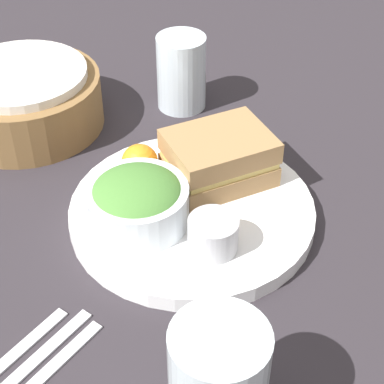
{
  "coord_description": "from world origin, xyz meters",
  "views": [
    {
      "loc": [
        -0.42,
        -0.36,
        0.5
      ],
      "look_at": [
        0.0,
        0.0,
        0.04
      ],
      "focal_mm": 60.0,
      "sensor_mm": 36.0,
      "label": 1
    }
  ],
  "objects_px": {
    "sandwich": "(219,158)",
    "spoon": "(5,365)",
    "drink_glass": "(181,72)",
    "water_glass": "(218,382)",
    "plate": "(192,212)",
    "dressing_cup": "(213,234)",
    "knife": "(18,375)",
    "bread_basket": "(26,98)",
    "salad_bowl": "(137,201)"
  },
  "relations": [
    {
      "from": "sandwich",
      "to": "spoon",
      "type": "xyz_separation_m",
      "value": [
        -0.32,
        -0.01,
        -0.05
      ]
    },
    {
      "from": "drink_glass",
      "to": "water_glass",
      "type": "relative_size",
      "value": 0.92
    },
    {
      "from": "sandwich",
      "to": "water_glass",
      "type": "height_order",
      "value": "water_glass"
    },
    {
      "from": "water_glass",
      "to": "plate",
      "type": "bearing_deg",
      "value": 45.28
    },
    {
      "from": "drink_glass",
      "to": "dressing_cup",
      "type": "bearing_deg",
      "value": -132.6
    },
    {
      "from": "dressing_cup",
      "to": "knife",
      "type": "xyz_separation_m",
      "value": [
        -0.23,
        0.04,
        -0.04
      ]
    },
    {
      "from": "knife",
      "to": "spoon",
      "type": "xyz_separation_m",
      "value": [
        -0.0,
        0.02,
        0.0
      ]
    },
    {
      "from": "drink_glass",
      "to": "spoon",
      "type": "bearing_deg",
      "value": -158.58
    },
    {
      "from": "plate",
      "to": "bread_basket",
      "type": "distance_m",
      "value": 0.3
    },
    {
      "from": "bread_basket",
      "to": "knife",
      "type": "distance_m",
      "value": 0.42
    },
    {
      "from": "sandwich",
      "to": "drink_glass",
      "type": "height_order",
      "value": "drink_glass"
    },
    {
      "from": "sandwich",
      "to": "water_glass",
      "type": "relative_size",
      "value": 1.25
    },
    {
      "from": "sandwich",
      "to": "salad_bowl",
      "type": "bearing_deg",
      "value": 170.4
    },
    {
      "from": "bread_basket",
      "to": "dressing_cup",
      "type": "bearing_deg",
      "value": -96.42
    },
    {
      "from": "sandwich",
      "to": "water_glass",
      "type": "xyz_separation_m",
      "value": [
        -0.24,
        -0.19,
        0.01
      ]
    },
    {
      "from": "knife",
      "to": "water_glass",
      "type": "relative_size",
      "value": 1.56
    },
    {
      "from": "knife",
      "to": "spoon",
      "type": "relative_size",
      "value": 1.17
    },
    {
      "from": "plate",
      "to": "water_glass",
      "type": "relative_size",
      "value": 2.43
    },
    {
      "from": "salad_bowl",
      "to": "bread_basket",
      "type": "distance_m",
      "value": 0.28
    },
    {
      "from": "sandwich",
      "to": "dressing_cup",
      "type": "distance_m",
      "value": 0.12
    },
    {
      "from": "bread_basket",
      "to": "spoon",
      "type": "relative_size",
      "value": 1.36
    },
    {
      "from": "sandwich",
      "to": "water_glass",
      "type": "bearing_deg",
      "value": -141.34
    },
    {
      "from": "dressing_cup",
      "to": "water_glass",
      "type": "relative_size",
      "value": 0.46
    },
    {
      "from": "sandwich",
      "to": "bread_basket",
      "type": "bearing_deg",
      "value": 100.76
    },
    {
      "from": "plate",
      "to": "knife",
      "type": "height_order",
      "value": "plate"
    },
    {
      "from": "salad_bowl",
      "to": "drink_glass",
      "type": "relative_size",
      "value": 1.06
    },
    {
      "from": "knife",
      "to": "water_glass",
      "type": "distance_m",
      "value": 0.19
    },
    {
      "from": "salad_bowl",
      "to": "dressing_cup",
      "type": "relative_size",
      "value": 2.1
    },
    {
      "from": "knife",
      "to": "plate",
      "type": "bearing_deg",
      "value": 180.0
    },
    {
      "from": "salad_bowl",
      "to": "knife",
      "type": "bearing_deg",
      "value": -166.68
    },
    {
      "from": "drink_glass",
      "to": "water_glass",
      "type": "distance_m",
      "value": 0.5
    },
    {
      "from": "plate",
      "to": "salad_bowl",
      "type": "distance_m",
      "value": 0.07
    },
    {
      "from": "water_glass",
      "to": "spoon",
      "type": "bearing_deg",
      "value": 114.74
    },
    {
      "from": "salad_bowl",
      "to": "bread_basket",
      "type": "height_order",
      "value": "bread_basket"
    },
    {
      "from": "spoon",
      "to": "water_glass",
      "type": "distance_m",
      "value": 0.21
    },
    {
      "from": "spoon",
      "to": "water_glass",
      "type": "relative_size",
      "value": 1.33
    },
    {
      "from": "plate",
      "to": "bread_basket",
      "type": "xyz_separation_m",
      "value": [
        0.0,
        0.3,
        0.03
      ]
    },
    {
      "from": "salad_bowl",
      "to": "sandwich",
      "type": "bearing_deg",
      "value": -9.6
    },
    {
      "from": "sandwich",
      "to": "dressing_cup",
      "type": "height_order",
      "value": "sandwich"
    },
    {
      "from": "plate",
      "to": "water_glass",
      "type": "xyz_separation_m",
      "value": [
        -0.18,
        -0.18,
        0.05
      ]
    },
    {
      "from": "salad_bowl",
      "to": "spoon",
      "type": "distance_m",
      "value": 0.21
    },
    {
      "from": "dressing_cup",
      "to": "drink_glass",
      "type": "relative_size",
      "value": 0.5
    },
    {
      "from": "plate",
      "to": "spoon",
      "type": "xyz_separation_m",
      "value": [
        -0.26,
        -0.0,
        -0.01
      ]
    },
    {
      "from": "bread_basket",
      "to": "water_glass",
      "type": "xyz_separation_m",
      "value": [
        -0.18,
        -0.48,
        0.02
      ]
    },
    {
      "from": "drink_glass",
      "to": "water_glass",
      "type": "bearing_deg",
      "value": -135.27
    },
    {
      "from": "plate",
      "to": "drink_glass",
      "type": "bearing_deg",
      "value": 44.15
    },
    {
      "from": "dressing_cup",
      "to": "plate",
      "type": "bearing_deg",
      "value": 58.69
    },
    {
      "from": "bread_basket",
      "to": "spoon",
      "type": "distance_m",
      "value": 0.4
    },
    {
      "from": "drink_glass",
      "to": "spoon",
      "type": "xyz_separation_m",
      "value": [
        -0.44,
        -0.17,
        -0.05
      ]
    },
    {
      "from": "sandwich",
      "to": "knife",
      "type": "bearing_deg",
      "value": -174.81
    }
  ]
}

